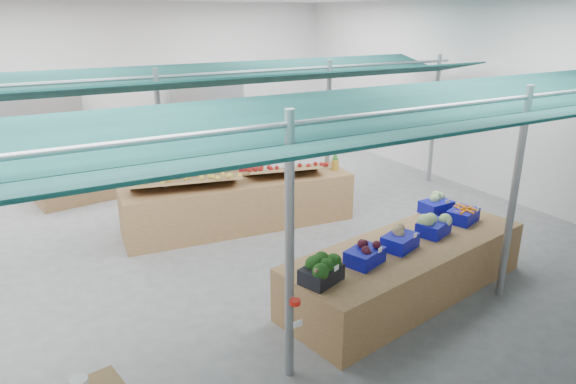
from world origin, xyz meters
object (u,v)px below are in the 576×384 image
Objects in this scene: fruit_counter at (240,204)px; vendor_right at (244,165)px; vendor_left at (159,178)px; veg_counter at (407,268)px.

vendor_right reaches higher than fruit_counter.
fruit_counter is at bearing 143.78° from vendor_left.
vendor_right reaches higher than veg_counter.
vendor_right is (-0.46, 4.52, 0.48)m from veg_counter.
fruit_counter is at bearing 67.68° from vendor_right.
veg_counter is at bearing 122.85° from vendor_left.
veg_counter is 2.30× the size of vendor_right.
vendor_left is at bearing 6.29° from vendor_right.
fruit_counter is 1.68m from vendor_left.
veg_counter is 2.30× the size of vendor_left.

